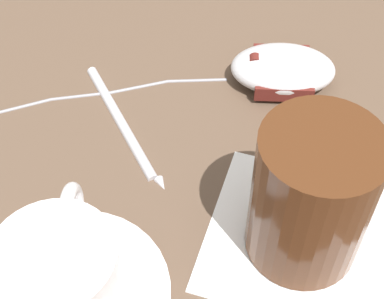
{
  "coord_description": "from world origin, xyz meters",
  "views": [
    {
      "loc": [
        0.27,
        -0.01,
        0.38
      ],
      "look_at": [
        -0.02,
        0.03,
        0.03
      ],
      "focal_mm": 55.0,
      "sensor_mm": 36.0,
      "label": 1
    }
  ],
  "objects": [
    {
      "name": "computer_mouse",
      "position": [
        -0.12,
        0.12,
        0.02
      ],
      "size": [
        0.08,
        0.11,
        0.03
      ],
      "color": "silver",
      "rests_on": "ground"
    },
    {
      "name": "saucer",
      "position": [
        0.07,
        -0.07,
        0.0
      ],
      "size": [
        0.14,
        0.14,
        0.01
      ],
      "primitive_type": "cylinder",
      "color": "white",
      "rests_on": "ground"
    },
    {
      "name": "ground_plane",
      "position": [
        0.0,
        0.0,
        0.0
      ],
      "size": [
        3.0,
        3.0,
        0.0
      ],
      "primitive_type": "plane",
      "color": "brown"
    },
    {
      "name": "mouse_cable",
      "position": [
        -0.12,
        -0.06,
        0.0
      ],
      "size": [
        0.02,
        0.27,
        0.0
      ],
      "color": "gray",
      "rests_on": "ground"
    },
    {
      "name": "pen",
      "position": [
        -0.09,
        -0.03,
        0.0
      ],
      "size": [
        0.15,
        0.06,
        0.01
      ],
      "color": "silver",
      "rests_on": "ground"
    },
    {
      "name": "coffee_cup",
      "position": [
        0.08,
        -0.07,
        0.04
      ],
      "size": [
        0.11,
        0.08,
        0.06
      ],
      "color": "white",
      "rests_on": "saucer"
    },
    {
      "name": "napkin_under_glass",
      "position": [
        0.05,
        0.1,
        0.0
      ],
      "size": [
        0.18,
        0.18,
        0.0
      ],
      "primitive_type": "cube",
      "rotation": [
        0.0,
        0.0,
        -0.44
      ],
      "color": "white",
      "rests_on": "ground"
    },
    {
      "name": "drinking_glass",
      "position": [
        0.05,
        0.1,
        0.06
      ],
      "size": [
        0.08,
        0.08,
        0.11
      ],
      "primitive_type": "cylinder",
      "color": "#4C2814",
      "rests_on": "napkin_under_glass"
    }
  ]
}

